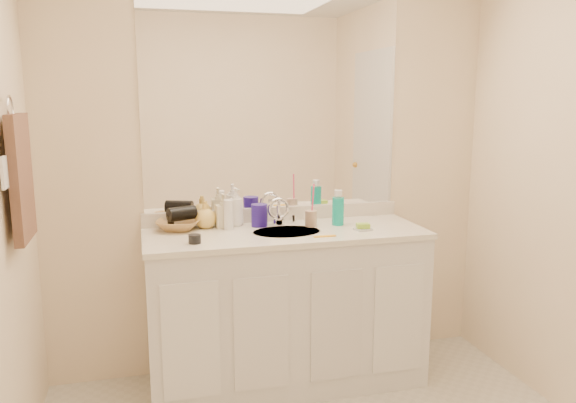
{
  "coord_description": "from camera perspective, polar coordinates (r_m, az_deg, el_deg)",
  "views": [
    {
      "loc": [
        -0.75,
        -1.85,
        1.59
      ],
      "look_at": [
        0.0,
        0.97,
        1.05
      ],
      "focal_mm": 35.0,
      "sensor_mm": 36.0,
      "label": 1
    }
  ],
  "objects": [
    {
      "name": "wall_back",
      "position": [
        3.26,
        -1.47,
        3.61
      ],
      "size": [
        2.6,
        0.02,
        2.4
      ],
      "primitive_type": "cube",
      "color": "#FEE8C7",
      "rests_on": "floor"
    },
    {
      "name": "vanity_cabinet",
      "position": [
        3.19,
        -0.24,
        -10.94
      ],
      "size": [
        1.5,
        0.55,
        0.85
      ],
      "primitive_type": "cube",
      "color": "silver",
      "rests_on": "floor"
    },
    {
      "name": "countertop",
      "position": [
        3.06,
        -0.24,
        -3.25
      ],
      "size": [
        1.52,
        0.57,
        0.03
      ],
      "primitive_type": "cube",
      "color": "white",
      "rests_on": "vanity_cabinet"
    },
    {
      "name": "backsplash",
      "position": [
        3.29,
        -1.39,
        -1.27
      ],
      "size": [
        1.52,
        0.03,
        0.08
      ],
      "primitive_type": "cube",
      "color": "silver",
      "rests_on": "countertop"
    },
    {
      "name": "sink_basin",
      "position": [
        3.04,
        -0.15,
        -3.28
      ],
      "size": [
        0.37,
        0.37,
        0.02
      ],
      "primitive_type": "cylinder",
      "color": "#B8B3A1",
      "rests_on": "countertop"
    },
    {
      "name": "faucet",
      "position": [
        3.19,
        -0.97,
        -1.36
      ],
      "size": [
        0.02,
        0.02,
        0.11
      ],
      "primitive_type": "cylinder",
      "color": "silver",
      "rests_on": "countertop"
    },
    {
      "name": "mirror",
      "position": [
        3.23,
        -1.48,
        9.95
      ],
      "size": [
        1.48,
        0.01,
        1.2
      ],
      "primitive_type": "cube",
      "color": "white",
      "rests_on": "wall_back"
    },
    {
      "name": "blue_mug",
      "position": [
        3.15,
        -2.93,
        -1.4
      ],
      "size": [
        0.12,
        0.12,
        0.13
      ],
      "primitive_type": "cylinder",
      "rotation": [
        0.0,
        0.0,
        -0.42
      ],
      "color": "#25148D",
      "rests_on": "countertop"
    },
    {
      "name": "tan_cup",
      "position": [
        3.15,
        2.35,
        -1.73
      ],
      "size": [
        0.07,
        0.07,
        0.09
      ],
      "primitive_type": "cylinder",
      "rotation": [
        0.0,
        0.0,
        -0.09
      ],
      "color": "tan",
      "rests_on": "countertop"
    },
    {
      "name": "toothbrush",
      "position": [
        3.13,
        2.54,
        0.16
      ],
      "size": [
        0.01,
        0.04,
        0.19
      ],
      "primitive_type": "cylinder",
      "rotation": [
        0.14,
        0.0,
        0.16
      ],
      "color": "#F84176",
      "rests_on": "tan_cup"
    },
    {
      "name": "mouthwash_bottle",
      "position": [
        3.18,
        5.1,
        -0.98
      ],
      "size": [
        0.07,
        0.07,
        0.16
      ],
      "primitive_type": "cylinder",
      "rotation": [
        0.0,
        0.0,
        0.01
      ],
      "color": "#0EB1A1",
      "rests_on": "countertop"
    },
    {
      "name": "soap_dish",
      "position": [
        3.09,
        7.62,
        -2.8
      ],
      "size": [
        0.1,
        0.09,
        0.01
      ],
      "primitive_type": "cube",
      "rotation": [
        0.0,
        0.0,
        0.2
      ],
      "color": "silver",
      "rests_on": "countertop"
    },
    {
      "name": "green_soap",
      "position": [
        3.09,
        7.63,
        -2.45
      ],
      "size": [
        0.08,
        0.06,
        0.02
      ],
      "primitive_type": "cube",
      "rotation": [
        0.0,
        0.0,
        -0.18
      ],
      "color": "#95D133",
      "rests_on": "soap_dish"
    },
    {
      "name": "orange_comb",
      "position": [
        2.93,
        3.75,
        -3.54
      ],
      "size": [
        0.12,
        0.03,
        0.0
      ],
      "primitive_type": "cube",
      "rotation": [
        0.0,
        0.0,
        0.0
      ],
      "color": "yellow",
      "rests_on": "countertop"
    },
    {
      "name": "dark_jar",
      "position": [
        2.83,
        -9.46,
        -3.77
      ],
      "size": [
        0.06,
        0.06,
        0.04
      ],
      "primitive_type": "cylinder",
      "rotation": [
        0.0,
        0.0,
        -0.03
      ],
      "color": "black",
      "rests_on": "countertop"
    },
    {
      "name": "extra_white_bottle",
      "position": [
        3.08,
        -6.07,
        -1.35
      ],
      "size": [
        0.07,
        0.07,
        0.16
      ],
      "primitive_type": "cylinder",
      "rotation": [
        0.0,
        0.0,
        0.41
      ],
      "color": "white",
      "rests_on": "countertop"
    },
    {
      "name": "soap_bottle_white",
      "position": [
        3.17,
        -5.29,
        -0.53
      ],
      "size": [
        0.1,
        0.1,
        0.21
      ],
      "primitive_type": "imported",
      "rotation": [
        0.0,
        0.0,
        0.25
      ],
      "color": "white",
      "rests_on": "countertop"
    },
    {
      "name": "soap_bottle_cream",
      "position": [
        3.13,
        -6.58,
        -0.92
      ],
      "size": [
        0.09,
        0.09,
        0.19
      ],
      "primitive_type": "imported",
      "rotation": [
        0.0,
        0.0,
        0.06
      ],
      "color": "beige",
      "rests_on": "countertop"
    },
    {
      "name": "soap_bottle_yellow",
      "position": [
        3.13,
        -8.37,
        -1.32
      ],
      "size": [
        0.12,
        0.12,
        0.15
      ],
      "primitive_type": "imported",
      "rotation": [
        0.0,
        0.0,
        -0.04
      ],
      "color": "#F0C75D",
      "rests_on": "countertop"
    },
    {
      "name": "wicker_basket",
      "position": [
        3.12,
        -11.06,
        -2.32
      ],
      "size": [
        0.3,
        0.3,
        0.06
      ],
      "primitive_type": "imported",
      "rotation": [
        0.0,
        0.0,
        -0.32
      ],
      "color": "#A47842",
      "rests_on": "countertop"
    },
    {
      "name": "hair_dryer",
      "position": [
        3.11,
        -10.74,
        -1.21
      ],
      "size": [
        0.17,
        0.13,
        0.08
      ],
      "primitive_type": "cylinder",
      "rotation": [
        0.0,
        1.57,
        0.36
      ],
      "color": "black",
      "rests_on": "wicker_basket"
    },
    {
      "name": "towel_ring",
      "position": [
        2.67,
        -26.42,
        8.53
      ],
      "size": [
        0.01,
        0.11,
        0.11
      ],
      "primitive_type": "torus",
      "rotation": [
        0.0,
        1.57,
        0.0
      ],
      "color": "silver",
      "rests_on": "wall_left"
    },
    {
      "name": "hand_towel",
      "position": [
        2.69,
        -25.48,
        2.18
      ],
      "size": [
        0.04,
        0.32,
        0.55
      ],
      "primitive_type": "cube",
      "color": "#493127",
      "rests_on": "towel_ring"
    },
    {
      "name": "switch_plate",
      "position": [
        2.49,
        -26.88,
        2.64
      ],
      "size": [
        0.01,
        0.08,
        0.13
      ],
      "primitive_type": "cube",
      "color": "white",
      "rests_on": "wall_left"
    }
  ]
}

